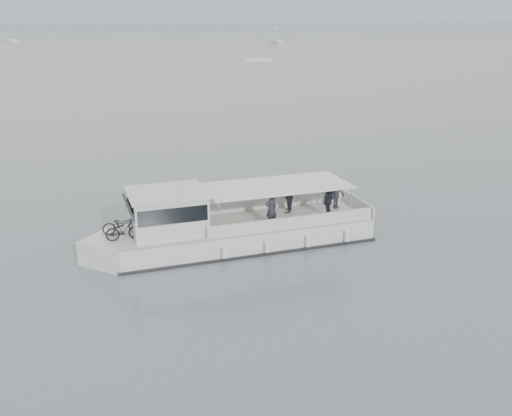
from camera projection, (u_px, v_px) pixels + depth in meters
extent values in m
plane|color=#515A5F|center=(256.00, 278.00, 21.31)|extent=(1400.00, 1400.00, 0.00)
cube|color=#939EA8|center=(117.00, 8.00, 532.00)|extent=(1400.00, 90.00, 28.00)
cube|color=silver|center=(245.00, 235.00, 24.34)|extent=(11.04, 3.90, 1.17)
cube|color=silver|center=(116.00, 252.00, 22.69)|extent=(2.92, 2.92, 1.17)
cube|color=beige|center=(245.00, 222.00, 24.15)|extent=(11.04, 3.90, 0.05)
cube|color=black|center=(245.00, 243.00, 24.46)|extent=(11.23, 4.03, 0.16)
cube|color=silver|center=(269.00, 203.00, 25.80)|extent=(7.19, 0.78, 0.54)
cube|color=silver|center=(293.00, 223.00, 23.32)|extent=(7.19, 0.78, 0.54)
cube|color=silver|center=(358.00, 203.00, 25.71)|extent=(0.36, 2.88, 0.54)
cube|color=silver|center=(168.00, 213.00, 22.90)|extent=(3.10, 2.70, 1.62)
cube|color=black|center=(132.00, 213.00, 22.42)|extent=(0.72, 2.29, 1.04)
cube|color=black|center=(167.00, 206.00, 22.81)|extent=(2.93, 2.72, 0.63)
cube|color=silver|center=(167.00, 192.00, 22.62)|extent=(3.30, 2.89, 0.09)
cube|color=silver|center=(277.00, 186.00, 24.11)|extent=(6.36, 3.28, 0.07)
cylinder|color=silver|center=(219.00, 219.00, 22.34)|extent=(0.06, 0.06, 1.49)
cylinder|color=silver|center=(204.00, 200.00, 24.60)|extent=(0.06, 0.06, 1.49)
cylinder|color=silver|center=(351.00, 204.00, 24.11)|extent=(0.06, 0.06, 1.49)
cylinder|color=silver|center=(325.00, 188.00, 26.37)|extent=(0.06, 0.06, 1.49)
cylinder|color=silver|center=(148.00, 160.00, 22.80)|extent=(0.03, 0.03, 2.34)
cylinder|color=silver|center=(178.00, 171.00, 21.84)|extent=(0.03, 0.03, 1.98)
cylinder|color=silver|center=(224.00, 252.00, 22.49)|extent=(0.24, 0.24, 0.45)
cylinder|color=silver|center=(267.00, 247.00, 23.05)|extent=(0.24, 0.24, 0.45)
cylinder|color=silver|center=(308.00, 241.00, 23.60)|extent=(0.24, 0.24, 0.45)
cylinder|color=silver|center=(347.00, 236.00, 24.15)|extent=(0.24, 0.24, 0.45)
imported|color=black|center=(122.00, 224.00, 22.80)|extent=(1.59, 0.68, 0.81)
imported|color=black|center=(124.00, 230.00, 22.15)|extent=(1.46, 0.54, 0.86)
imported|color=#23272F|center=(271.00, 209.00, 23.46)|extent=(0.65, 0.55, 1.51)
imported|color=#23272F|center=(287.00, 196.00, 25.13)|extent=(0.83, 0.91, 1.51)
imported|color=#23272F|center=(328.00, 201.00, 24.53)|extent=(0.87, 0.91, 1.51)
imported|color=#23272F|center=(337.00, 193.00, 25.61)|extent=(1.13, 1.01, 1.51)
cube|color=silver|center=(277.00, 42.00, 187.31)|extent=(3.25, 6.44, 0.75)
cube|color=silver|center=(277.00, 41.00, 187.21)|extent=(2.15, 2.48, 0.45)
cylinder|color=silver|center=(277.00, 30.00, 186.12)|extent=(0.08, 0.08, 6.78)
cube|color=silver|center=(276.00, 27.00, 382.63)|extent=(4.85, 4.56, 0.75)
cube|color=silver|center=(276.00, 27.00, 382.53)|extent=(2.26, 2.23, 0.45)
cube|color=silver|center=(10.00, 41.00, 194.62)|extent=(6.59, 9.04, 0.75)
cube|color=silver|center=(10.00, 40.00, 194.52)|extent=(3.60, 3.86, 0.45)
cylinder|color=silver|center=(8.00, 25.00, 192.96)|extent=(0.08, 0.08, 9.62)
cube|color=silver|center=(259.00, 60.00, 115.87)|extent=(5.70, 2.96, 0.75)
cube|color=silver|center=(259.00, 59.00, 115.76)|extent=(2.21, 1.93, 0.45)
cylinder|color=silver|center=(260.00, 43.00, 114.80)|extent=(0.08, 0.08, 5.99)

